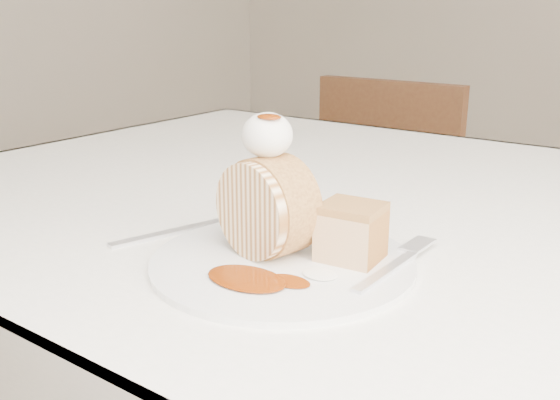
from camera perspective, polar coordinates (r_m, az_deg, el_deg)
The scene contains 10 objects.
table at distance 0.78m, azimuth 13.05°, elevation -7.19°, with size 1.40×0.90×0.75m.
chair_far at distance 1.71m, azimuth 10.91°, elevation -0.67°, with size 0.39×0.39×0.81m.
plate at distance 0.57m, azimuth 0.22°, elevation -5.68°, with size 0.24×0.24×0.01m, color white.
roulade_slice at distance 0.57m, azimuth -1.21°, elevation -0.67°, with size 0.09×0.09×0.05m, color #FFE1B1.
cake_chunk at distance 0.57m, azimuth 6.52°, elevation -3.22°, with size 0.05×0.05×0.04m, color #BD8C47.
whipped_cream at distance 0.56m, azimuth -1.17°, elevation 5.96°, with size 0.05×0.05×0.04m, color white.
caramel_drizzle at distance 0.55m, azimuth -1.01°, elevation 8.14°, with size 0.02×0.02×0.01m, color #6E2604.
caramel_pool at distance 0.53m, azimuth -3.08°, elevation -7.16°, with size 0.08×0.05×0.00m, color #6E2604, non-canonical shape.
fork at distance 0.55m, azimuth 9.68°, elevation -6.44°, with size 0.02×0.14×0.00m, color silver.
spoon at distance 0.66m, azimuth -10.01°, elevation -2.97°, with size 0.02×0.16×0.00m, color silver.
Camera 1 is at (0.26, -0.46, 0.97)m, focal length 40.00 mm.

